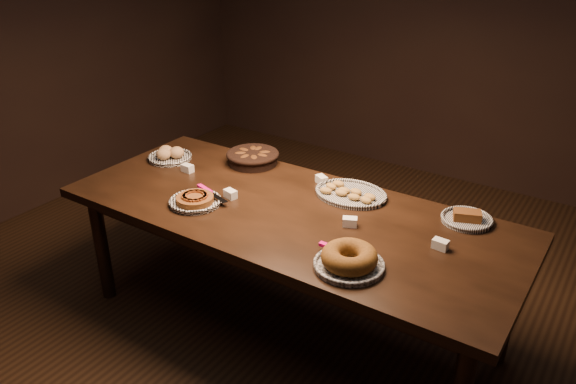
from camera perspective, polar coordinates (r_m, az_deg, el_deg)
The scene contains 9 objects.
ground at distance 3.32m, azimuth 0.02°, elevation -13.28°, with size 5.00×5.00×0.00m, color black.
buffet_table at distance 2.94m, azimuth 0.03°, elevation -3.04°, with size 2.40×1.00×0.75m.
apple_tart_plate at distance 2.99m, azimuth -9.40°, elevation -0.83°, with size 0.30×0.28×0.05m.
madeleine_platter at distance 3.05m, azimuth 6.31°, elevation -0.13°, with size 0.40×0.32×0.05m.
bundt_cake_plate at distance 2.43m, azimuth 6.22°, elevation -6.83°, with size 0.34×0.31×0.10m.
croissant_basket at distance 3.43m, azimuth -3.60°, elevation 3.62°, with size 0.39×0.39×0.08m.
bread_roll_plate at distance 3.57m, azimuth -11.95°, elevation 3.70°, with size 0.27×0.27×0.08m.
loaf_plate at distance 2.92m, azimuth 17.70°, elevation -2.57°, with size 0.25×0.25×0.06m.
tent_cards at distance 2.96m, azimuth 1.08°, elevation -0.71°, with size 1.62×0.49×0.04m.
Camera 1 is at (1.42, -2.14, 2.11)m, focal length 35.00 mm.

